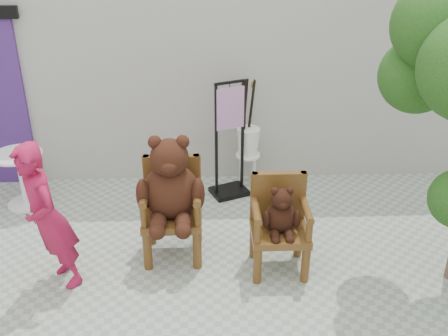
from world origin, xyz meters
name	(u,v)px	position (x,y,z in m)	size (l,w,h in m)	color
ground_plane	(221,304)	(0.00, 0.00, 0.00)	(60.00, 60.00, 0.00)	#9CA291
back_wall	(214,61)	(0.00, 3.10, 1.50)	(9.00, 1.00, 3.00)	#AAA99F
chair_big	(171,191)	(-0.48, 0.81, 0.77)	(0.68, 0.73, 1.38)	#4A2C0F
chair_small	(280,218)	(0.60, 0.57, 0.59)	(0.57, 0.52, 1.00)	#4A2C0F
person	(47,218)	(-1.61, 0.36, 0.77)	(0.56, 0.37, 1.53)	#A3143C
cafe_table	(20,173)	(-2.39, 1.93, 0.44)	(0.60, 0.60, 0.70)	white
display_stand	(230,153)	(0.17, 2.12, 0.58)	(0.55, 0.50, 1.51)	black
stool_bucket	(248,141)	(0.42, 2.35, 0.64)	(0.32, 0.32, 1.45)	white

